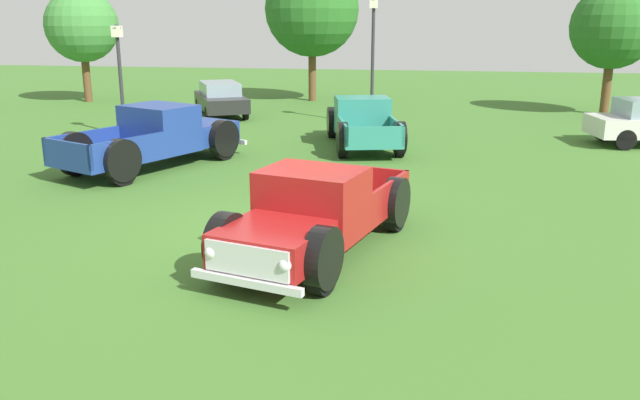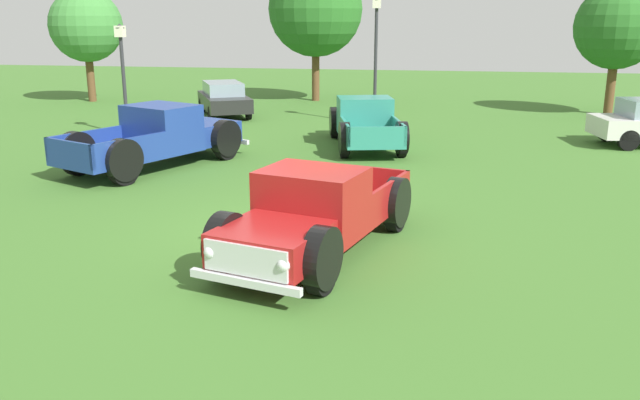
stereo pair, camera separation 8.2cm
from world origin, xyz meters
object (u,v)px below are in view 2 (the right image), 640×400
Objects in this scene: pickup_truck_foreground at (311,216)px; pickup_truck_behind_right at (364,122)px; sedan_distant_b at (224,98)px; pickup_truck_behind_left at (165,136)px; lamp_post_far at (376,59)px; oak_tree_east at (618,27)px; oak_tree_center at (316,9)px; oak_tree_west at (86,26)px; lamp_post_near at (124,78)px.

pickup_truck_behind_right is (-0.30, 10.19, 0.01)m from pickup_truck_foreground.
pickup_truck_foreground is at bearing -66.84° from sedan_distant_b.
pickup_truck_behind_left is 9.50m from lamp_post_far.
pickup_truck_foreground is 16.97m from sedan_distant_b.
oak_tree_east is 13.02m from oak_tree_center.
pickup_truck_behind_right is at bearing -31.97° from oak_tree_west.
lamp_post_near is at bearing -54.95° from oak_tree_west.
oak_tree_west is (-7.69, 3.37, 2.79)m from sedan_distant_b.
pickup_truck_foreground is 13.45m from lamp_post_near.
lamp_post_far is at bearing -11.45° from sedan_distant_b.
pickup_truck_behind_left is 1.09× the size of oak_tree_west.
pickup_truck_foreground is 1.11× the size of lamp_post_far.
oak_tree_east is at bearing 42.84° from pickup_truck_behind_right.
oak_tree_center is at bearing 63.75° from sedan_distant_b.
oak_tree_west reaches higher than lamp_post_near.
oak_tree_east is at bearing -0.77° from oak_tree_west.
pickup_truck_behind_right is 1.00× the size of oak_tree_west.
sedan_distant_b is 7.16m from oak_tree_center.
pickup_truck_behind_left is 15.81m from oak_tree_west.
oak_tree_center reaches higher than pickup_truck_foreground.
pickup_truck_behind_right is at bearing 37.89° from pickup_truck_behind_left.
pickup_truck_behind_right is at bearing -71.79° from oak_tree_center.
oak_tree_west reaches higher than pickup_truck_behind_left.
pickup_truck_behind_left reaches higher than pickup_truck_behind_right.
pickup_truck_foreground is at bearing -115.31° from oak_tree_east.
oak_tree_center is at bearing 11.97° from oak_tree_west.
pickup_truck_behind_right reaches higher than sedan_distant_b.
sedan_distant_b is 16.05m from oak_tree_east.
pickup_truck_behind_left is at bearing -138.82° from oak_tree_east.
pickup_truck_foreground is 0.99× the size of pickup_truck_behind_right.
pickup_truck_foreground is 10.20m from pickup_truck_behind_right.
pickup_truck_behind_left is 1.53× the size of lamp_post_near.
pickup_truck_behind_left is 1.30× the size of sedan_distant_b.
sedan_distant_b is 0.67× the size of oak_tree_center.
oak_tree_center is at bearing 108.21° from pickup_truck_behind_right.
lamp_post_far is at bearing -18.38° from oak_tree_west.
pickup_truck_foreground is 23.96m from oak_tree_west.
sedan_distant_b is at bearing 98.69° from pickup_truck_behind_left.
lamp_post_near is 19.14m from oak_tree_east.
oak_tree_east is (9.22, 4.33, 1.09)m from lamp_post_far.
lamp_post_near reaches higher than sedan_distant_b.
oak_tree_west is (-13.97, 4.64, 1.07)m from lamp_post_far.
lamp_post_far is 0.89× the size of oak_tree_east.
oak_tree_west reaches higher than lamp_post_far.
oak_tree_east reaches higher than lamp_post_far.
lamp_post_far reaches higher than pickup_truck_foreground.
oak_tree_west reaches higher than pickup_truck_behind_right.
pickup_truck_behind_left is at bearing 129.69° from pickup_truck_foreground.
oak_tree_west is 0.80× the size of oak_tree_center.
lamp_post_far is at bearing 25.90° from lamp_post_near.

